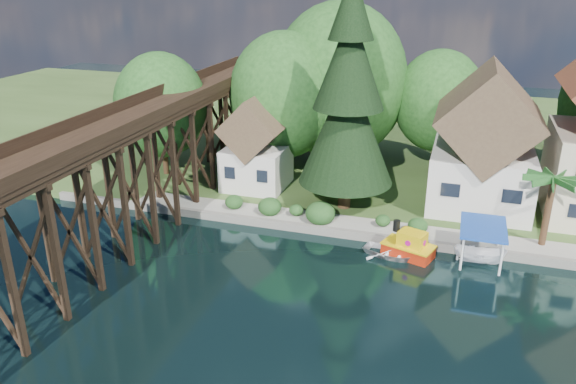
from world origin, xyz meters
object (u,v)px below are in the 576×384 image
at_px(boat_canopy, 481,247).
at_px(trestle_bridge, 143,160).
at_px(conifer, 348,100).
at_px(shed, 256,149).
at_px(house_left, 484,148).
at_px(palm_tree, 553,182).
at_px(boat_white_a, 392,251).
at_px(tugboat, 409,246).

bearing_deg(boat_canopy, trestle_bridge, -175.46).
bearing_deg(conifer, shed, 164.90).
distance_m(house_left, boat_canopy, 9.84).
bearing_deg(palm_tree, boat_white_a, -158.72).
xyz_separation_m(trestle_bridge, house_left, (23.00, 10.83, -0.21)).
distance_m(tugboat, boat_canopy, 4.52).
bearing_deg(house_left, conifer, -159.67).
bearing_deg(boat_white_a, trestle_bridge, 105.63).
bearing_deg(conifer, boat_canopy, -27.65).
relative_size(boat_white_a, boat_canopy, 0.93).
xyz_separation_m(tugboat, boat_canopy, (4.48, 0.44, 0.42)).
bearing_deg(boat_white_a, shed, 69.05).
relative_size(trestle_bridge, shed, 5.63).
relative_size(palm_tree, boat_white_a, 1.37).
bearing_deg(trestle_bridge, boat_white_a, 3.39).
bearing_deg(trestle_bridge, conifer, 28.68).
distance_m(conifer, boat_canopy, 13.87).
relative_size(trestle_bridge, house_left, 4.01).
bearing_deg(boat_canopy, house_left, 91.29).
height_order(house_left, boat_canopy, house_left).
relative_size(conifer, palm_tree, 3.36).
distance_m(boat_white_a, boat_canopy, 5.65).
bearing_deg(tugboat, boat_white_a, -161.36).
xyz_separation_m(shed, conifer, (8.07, -2.18, 5.15)).
bearing_deg(palm_tree, boat_canopy, -143.86).
relative_size(trestle_bridge, boat_white_a, 11.56).
bearing_deg(tugboat, palm_tree, 21.60).
distance_m(house_left, conifer, 11.26).
bearing_deg(tugboat, conifer, 134.52).
bearing_deg(conifer, palm_tree, -9.58).
bearing_deg(shed, palm_tree, -11.61).
height_order(trestle_bridge, tugboat, trestle_bridge).
distance_m(shed, conifer, 9.82).
relative_size(house_left, shed, 1.40).
bearing_deg(tugboat, house_left, 65.57).
relative_size(tugboat, boat_canopy, 0.90).
xyz_separation_m(trestle_bridge, tugboat, (18.72, 1.40, -4.63)).
xyz_separation_m(conifer, boat_white_a, (4.59, -6.10, -8.58)).
height_order(tugboat, boat_canopy, boat_canopy).
distance_m(trestle_bridge, tugboat, 19.34).
xyz_separation_m(conifer, tugboat, (5.65, -5.74, -8.26)).
relative_size(shed, boat_white_a, 2.05).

